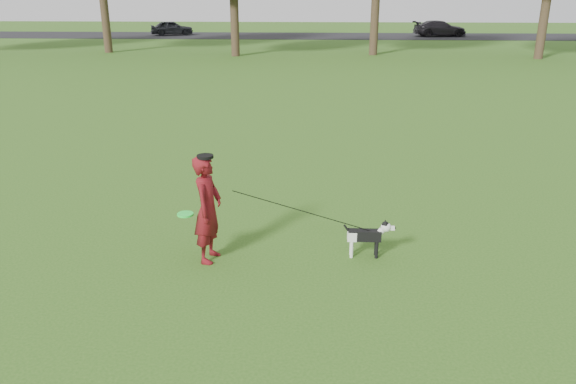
# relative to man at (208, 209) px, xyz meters

# --- Properties ---
(ground) EXTENTS (120.00, 120.00, 0.00)m
(ground) POSITION_rel_man_xyz_m (0.81, 0.23, -0.78)
(ground) COLOR #285116
(ground) RESTS_ON ground
(road) EXTENTS (120.00, 7.00, 0.02)m
(road) POSITION_rel_man_xyz_m (0.81, 40.23, -0.77)
(road) COLOR black
(road) RESTS_ON ground
(man) EXTENTS (0.46, 0.62, 1.56)m
(man) POSITION_rel_man_xyz_m (0.00, 0.00, 0.00)
(man) COLOR #5C0D0F
(man) RESTS_ON ground
(dog) EXTENTS (0.76, 0.15, 0.58)m
(dog) POSITION_rel_man_xyz_m (2.29, 0.20, -0.43)
(dog) COLOR black
(dog) RESTS_ON ground
(car_left) EXTENTS (3.69, 2.41, 1.17)m
(car_left) POSITION_rel_man_xyz_m (-10.47, 40.23, -0.18)
(car_left) COLOR black
(car_left) RESTS_ON road
(car_right) EXTENTS (4.40, 2.25, 1.22)m
(car_right) POSITION_rel_man_xyz_m (11.40, 40.23, -0.15)
(car_right) COLOR black
(car_right) RESTS_ON road
(man_held_items) EXTENTS (2.82, 0.43, 1.19)m
(man_held_items) POSITION_rel_man_xyz_m (1.37, 0.07, -0.04)
(man_held_items) COLOR #20FF3F
(man_held_items) RESTS_ON ground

